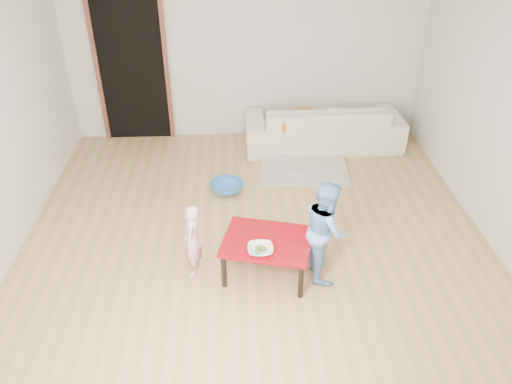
{
  "coord_description": "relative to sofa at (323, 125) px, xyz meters",
  "views": [
    {
      "loc": [
        -0.21,
        -4.41,
        3.34
      ],
      "look_at": [
        0.0,
        -0.2,
        0.65
      ],
      "focal_mm": 35.0,
      "sensor_mm": 36.0,
      "label": 1
    }
  ],
  "objects": [
    {
      "name": "child_pink",
      "position": [
        -1.71,
        -2.67,
        0.06
      ],
      "size": [
        0.2,
        0.29,
        0.77
      ],
      "primitive_type": "imported",
      "rotation": [
        0.0,
        0.0,
        -1.64
      ],
      "color": "pink",
      "rests_on": "floor"
    },
    {
      "name": "blanket",
      "position": [
        -0.36,
        -0.67,
        -0.29
      ],
      "size": [
        1.21,
        1.03,
        0.06
      ],
      "primitive_type": null,
      "rotation": [
        0.0,
        0.0,
        -0.07
      ],
      "color": "beige",
      "rests_on": "floor"
    },
    {
      "name": "floor",
      "position": [
        -1.07,
        -2.05,
        -0.32
      ],
      "size": [
        5.0,
        5.0,
        0.01
      ],
      "primitive_type": "cube",
      "color": "#AA8A49",
      "rests_on": "ground"
    },
    {
      "name": "back_wall",
      "position": [
        -1.07,
        0.45,
        0.98
      ],
      "size": [
        5.0,
        0.02,
        2.6
      ],
      "primitive_type": "cube",
      "color": "silver",
      "rests_on": "floor"
    },
    {
      "name": "cushion",
      "position": [
        -0.43,
        -0.18,
        0.17
      ],
      "size": [
        0.57,
        0.53,
        0.13
      ],
      "primitive_type": "cube",
      "rotation": [
        0.0,
        0.0,
        0.19
      ],
      "color": "orange",
      "rests_on": "sofa"
    },
    {
      "name": "child_blue",
      "position": [
        -0.44,
        -2.73,
        0.19
      ],
      "size": [
        0.42,
        0.52,
        1.03
      ],
      "primitive_type": "imported",
      "rotation": [
        0.0,
        0.0,
        1.63
      ],
      "color": "#5FABDC",
      "rests_on": "floor"
    },
    {
      "name": "doorway",
      "position": [
        -2.67,
        0.43,
        0.7
      ],
      "size": [
        1.02,
        0.08,
        2.11
      ],
      "primitive_type": null,
      "color": "brown",
      "rests_on": "back_wall"
    },
    {
      "name": "right_wall",
      "position": [
        1.43,
        -2.05,
        0.98
      ],
      "size": [
        0.02,
        5.0,
        2.6
      ],
      "primitive_type": "cube",
      "color": "silver",
      "rests_on": "floor"
    },
    {
      "name": "broccoli",
      "position": [
        -1.06,
        -2.91,
        0.12
      ],
      "size": [
        0.12,
        0.12,
        0.06
      ],
      "primitive_type": null,
      "color": "#2D5919",
      "rests_on": "red_table"
    },
    {
      "name": "sofa",
      "position": [
        0.0,
        0.0,
        0.0
      ],
      "size": [
        2.22,
        0.9,
        0.65
      ],
      "primitive_type": "imported",
      "rotation": [
        0.0,
        0.0,
        3.16
      ],
      "color": "silver",
      "rests_on": "floor"
    },
    {
      "name": "red_table",
      "position": [
        -0.99,
        -2.73,
        -0.12
      ],
      "size": [
        0.96,
        0.81,
        0.41
      ],
      "primitive_type": null,
      "rotation": [
        0.0,
        0.0,
        -0.25
      ],
      "color": "maroon",
      "rests_on": "floor"
    },
    {
      "name": "bowl",
      "position": [
        -1.06,
        -2.91,
        0.12
      ],
      "size": [
        0.24,
        0.24,
        0.06
      ],
      "primitive_type": "imported",
      "color": "white",
      "rests_on": "red_table"
    },
    {
      "name": "basin",
      "position": [
        -1.38,
        -1.21,
        -0.26
      ],
      "size": [
        0.41,
        0.41,
        0.13
      ],
      "primitive_type": "imported",
      "color": "#3074B8",
      "rests_on": "floor"
    }
  ]
}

